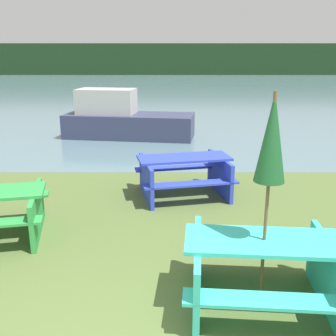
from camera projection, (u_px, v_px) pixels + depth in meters
name	position (u px, v px, depth m)	size (l,w,h in m)	color
water	(162.00, 87.00, 33.31)	(60.00, 50.00, 0.00)	slate
far_treeline	(163.00, 59.00, 51.95)	(80.00, 1.60, 4.00)	#193319
picnic_table_teal	(261.00, 266.00, 4.32)	(1.81, 1.51, 0.78)	#33B7A8
picnic_table_blue	(182.00, 172.00, 7.70)	(2.02, 1.72, 0.79)	blue
umbrella_darkgreen	(270.00, 140.00, 3.93)	(0.32, 0.32, 2.36)	brown
boat	(122.00, 120.00, 13.12)	(4.42, 2.09, 1.60)	#333856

